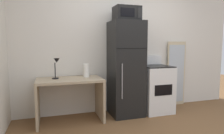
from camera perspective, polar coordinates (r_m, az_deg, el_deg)
name	(u,v)px	position (r m, az deg, el deg)	size (l,w,h in m)	color
wall_back_white	(124,46)	(4.11, 3.53, 5.93)	(5.00, 0.10, 2.60)	silver
desk	(70,92)	(3.55, -11.94, -6.96)	(1.11, 0.64, 0.75)	tan
desk_lamp	(56,65)	(3.50, -15.64, 0.58)	(0.14, 0.12, 0.35)	black
paper_towel_roll	(86,70)	(3.61, -7.37, -0.99)	(0.11, 0.11, 0.24)	white
refrigerator	(126,69)	(3.76, 3.97, -0.53)	(0.58, 0.61, 1.76)	black
microwave	(127,14)	(3.76, 4.21, 14.92)	(0.46, 0.35, 0.26)	black
oven_range	(155,88)	(4.09, 12.23, -5.96)	(0.57, 0.61, 1.10)	white
leaning_mirror	(176,74)	(4.62, 17.80, -1.80)	(0.44, 0.03, 1.40)	#C6B793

